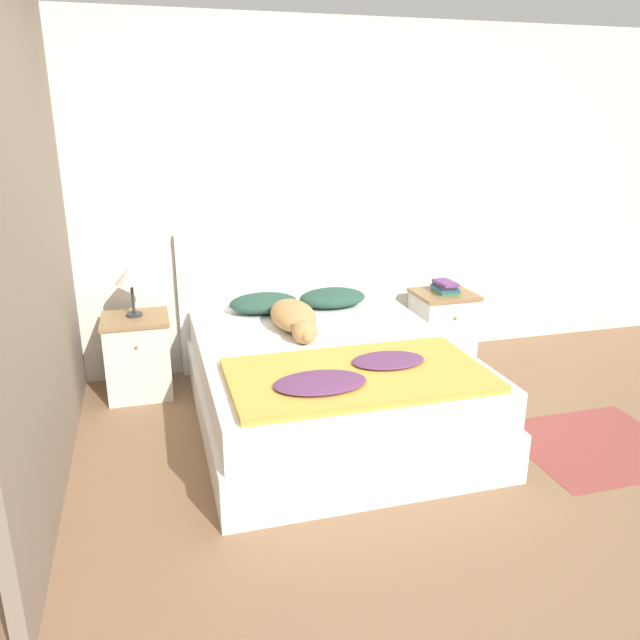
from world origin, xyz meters
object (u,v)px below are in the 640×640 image
at_px(nightstand_left, 138,356).
at_px(book_stack, 445,287).
at_px(pillow_left, 264,303).
at_px(table_lamp, 131,276).
at_px(nightstand_right, 442,327).
at_px(dog, 295,317).
at_px(pillow_right, 332,298).
at_px(bed, 328,384).

relative_size(nightstand_left, book_stack, 2.47).
relative_size(pillow_left, table_lamp, 1.41).
bearing_deg(nightstand_right, dog, -162.50).
bearing_deg(dog, nightstand_right, 17.50).
bearing_deg(table_lamp, nightstand_left, -90.00).
bearing_deg(pillow_left, table_lamp, -179.76).
bearing_deg(nightstand_right, table_lamp, 179.34).
distance_m(pillow_left, pillow_right, 0.52).
distance_m(nightstand_right, table_lamp, 2.39).
xyz_separation_m(bed, nightstand_right, (1.16, 0.75, 0.03)).
xyz_separation_m(nightstand_left, dog, (1.03, -0.41, 0.32)).
bearing_deg(bed, book_stack, 32.73).
distance_m(nightstand_right, book_stack, 0.33).
bearing_deg(bed, nightstand_right, 32.95).
distance_m(nightstand_left, pillow_right, 1.46).
xyz_separation_m(pillow_left, book_stack, (1.42, -0.04, 0.03)).
xyz_separation_m(pillow_left, pillow_right, (0.52, 0.00, 0.00)).
bearing_deg(pillow_left, nightstand_left, -178.06).
bearing_deg(table_lamp, pillow_right, 0.15).
distance_m(pillow_right, book_stack, 0.90).
xyz_separation_m(nightstand_right, table_lamp, (-2.33, 0.03, 0.56)).
bearing_deg(dog, pillow_right, 48.07).
distance_m(bed, dog, 0.51).
relative_size(nightstand_right, book_stack, 2.47).
xyz_separation_m(bed, pillow_right, (0.26, 0.78, 0.33)).
xyz_separation_m(dog, book_stack, (1.30, 0.40, 0.01)).
height_order(book_stack, table_lamp, table_lamp).
relative_size(pillow_right, book_stack, 2.16).
height_order(nightstand_left, pillow_left, pillow_left).
bearing_deg(book_stack, pillow_left, 178.54).
bearing_deg(pillow_right, table_lamp, -179.85).
distance_m(dog, book_stack, 1.36).
bearing_deg(pillow_left, bed, -71.63).
xyz_separation_m(pillow_right, book_stack, (0.90, -0.04, 0.03)).
bearing_deg(nightstand_right, pillow_right, 178.06).
height_order(pillow_left, book_stack, book_stack).
height_order(nightstand_right, pillow_left, pillow_left).
bearing_deg(book_stack, table_lamp, 179.20).
xyz_separation_m(nightstand_left, nightstand_right, (2.33, 0.00, 0.00)).
distance_m(pillow_left, book_stack, 1.43).
bearing_deg(dog, nightstand_left, 158.31).
bearing_deg(book_stack, nightstand_right, 100.46).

